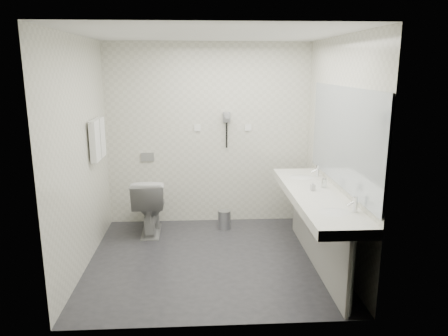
{
  "coord_description": "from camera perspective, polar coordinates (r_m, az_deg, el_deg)",
  "views": [
    {
      "loc": [
        -0.12,
        -4.56,
        2.18
      ],
      "look_at": [
        0.15,
        0.15,
        1.05
      ],
      "focal_mm": 34.24,
      "sensor_mm": 36.0,
      "label": 1
    }
  ],
  "objects": [
    {
      "name": "pedal_bin",
      "position": [
        5.9,
        0.05,
        -6.96
      ],
      "size": [
        0.19,
        0.19,
        0.25
      ],
      "primitive_type": "cylinder",
      "rotation": [
        0.0,
        0.0,
        -0.07
      ],
      "color": "#B2B5BA",
      "rests_on": "floor"
    },
    {
      "name": "wall_right",
      "position": [
        4.9,
        14.88,
        2.07
      ],
      "size": [
        0.0,
        2.6,
        2.6
      ],
      "primitive_type": "plane",
      "rotation": [
        1.57,
        0.0,
        -1.57
      ],
      "color": "silver",
      "rests_on": "floor"
    },
    {
      "name": "switch_plate_a",
      "position": [
        5.91,
        -3.56,
        5.36
      ],
      "size": [
        0.09,
        0.02,
        0.09
      ],
      "primitive_type": "cube",
      "color": "white",
      "rests_on": "wall_back"
    },
    {
      "name": "towel_near",
      "position": [
        5.19,
        -16.86,
        3.46
      ],
      "size": [
        0.07,
        0.24,
        0.48
      ],
      "primitive_type": "cube",
      "color": "white",
      "rests_on": "towel_rail"
    },
    {
      "name": "wall_back",
      "position": [
        5.94,
        -2.09,
        4.43
      ],
      "size": [
        2.8,
        0.0,
        2.8
      ],
      "primitive_type": "plane",
      "rotation": [
        1.57,
        0.0,
        0.0
      ],
      "color": "silver",
      "rests_on": "floor"
    },
    {
      "name": "basin_near",
      "position": [
        4.14,
        14.5,
        -5.93
      ],
      "size": [
        0.4,
        0.31,
        0.05
      ],
      "primitive_type": "ellipsoid",
      "color": "white",
      "rests_on": "vanity_counter"
    },
    {
      "name": "faucet_far",
      "position": [
        5.36,
        12.39,
        -0.39
      ],
      "size": [
        0.04,
        0.04,
        0.15
      ],
      "primitive_type": "cylinder",
      "color": "silver",
      "rests_on": "vanity_counter"
    },
    {
      "name": "ceiling",
      "position": [
        4.58,
        -1.85,
        17.47
      ],
      "size": [
        2.8,
        2.8,
        0.0
      ],
      "primitive_type": "plane",
      "rotation": [
        3.14,
        0.0,
        0.0
      ],
      "color": "white",
      "rests_on": "wall_back"
    },
    {
      "name": "toilet",
      "position": [
        5.78,
        -9.91,
        -4.9
      ],
      "size": [
        0.45,
        0.76,
        0.76
      ],
      "primitive_type": "imported",
      "rotation": [
        0.0,
        0.0,
        3.17
      ],
      "color": "white",
      "rests_on": "floor"
    },
    {
      "name": "glass_left",
      "position": [
        4.92,
        13.22,
        -1.99
      ],
      "size": [
        0.07,
        0.07,
        0.1
      ],
      "primitive_type": "cylinder",
      "rotation": [
        0.0,
        0.0,
        -0.37
      ],
      "color": "silver",
      "rests_on": "vanity_counter"
    },
    {
      "name": "dryer_barrel",
      "position": [
        5.81,
        0.39,
        7.03
      ],
      "size": [
        0.08,
        0.14,
        0.08
      ],
      "primitive_type": "cylinder",
      "rotation": [
        1.57,
        0.0,
        0.0
      ],
      "color": "gray",
      "rests_on": "dryer_cradle"
    },
    {
      "name": "towel_rail",
      "position": [
        5.29,
        -16.79,
        6.06
      ],
      "size": [
        0.02,
        0.62,
        0.02
      ],
      "primitive_type": "cylinder",
      "rotation": [
        1.57,
        0.0,
        0.0
      ],
      "color": "silver",
      "rests_on": "wall_left"
    },
    {
      "name": "basin_far",
      "position": [
        5.34,
        10.33,
        -1.36
      ],
      "size": [
        0.4,
        0.31,
        0.05
      ],
      "primitive_type": "ellipsoid",
      "color": "white",
      "rests_on": "vanity_counter"
    },
    {
      "name": "faucet_near",
      "position": [
        4.17,
        17.13,
        -4.64
      ],
      "size": [
        0.04,
        0.04,
        0.15
      ],
      "primitive_type": "cylinder",
      "color": "silver",
      "rests_on": "vanity_counter"
    },
    {
      "name": "mirror",
      "position": [
        4.67,
        15.6,
        3.98
      ],
      "size": [
        0.02,
        2.2,
        1.05
      ],
      "primitive_type": "cube",
      "color": "#B2BCC6",
      "rests_on": "wall_right"
    },
    {
      "name": "soap_bottle_a",
      "position": [
        4.77,
        11.77,
        -2.36
      ],
      "size": [
        0.06,
        0.06,
        0.11
      ],
      "primitive_type": "imported",
      "rotation": [
        0.0,
        0.0,
        0.2
      ],
      "color": "white",
      "rests_on": "vanity_counter"
    },
    {
      "name": "switch_plate_b",
      "position": [
        5.95,
        3.23,
        5.41
      ],
      "size": [
        0.09,
        0.02,
        0.09
      ],
      "primitive_type": "cube",
      "color": "white",
      "rests_on": "wall_back"
    },
    {
      "name": "vanity_counter",
      "position": [
        4.74,
        12.12,
        -3.76
      ],
      "size": [
        0.55,
        2.2,
        0.1
      ],
      "primitive_type": "cube",
      "color": "white",
      "rests_on": "floor"
    },
    {
      "name": "vanity_panel",
      "position": [
        4.89,
        12.16,
        -8.52
      ],
      "size": [
        0.03,
        2.15,
        0.75
      ],
      "primitive_type": "cube",
      "color": "#9C9A94",
      "rests_on": "floor"
    },
    {
      "name": "dryer_cradle",
      "position": [
        5.88,
        0.35,
        6.82
      ],
      "size": [
        0.1,
        0.04,
        0.14
      ],
      "primitive_type": "cube",
      "color": "gray",
      "rests_on": "wall_back"
    },
    {
      "name": "flush_plate",
      "position": [
        6.02,
        -10.18,
        1.45
      ],
      "size": [
        0.18,
        0.02,
        0.12
      ],
      "primitive_type": "cube",
      "color": "#B2B5BA",
      "rests_on": "wall_back"
    },
    {
      "name": "wall_left",
      "position": [
        4.83,
        -18.6,
        1.65
      ],
      "size": [
        0.0,
        2.6,
        2.6
      ],
      "primitive_type": "plane",
      "rotation": [
        1.57,
        0.0,
        1.57
      ],
      "color": "silver",
      "rests_on": "floor"
    },
    {
      "name": "vanity_post_far",
      "position": [
        5.84,
        9.78,
        -4.74
      ],
      "size": [
        0.06,
        0.06,
        0.75
      ],
      "primitive_type": "cylinder",
      "color": "silver",
      "rests_on": "floor"
    },
    {
      "name": "towel_far",
      "position": [
        5.46,
        -16.2,
        3.97
      ],
      "size": [
        0.07,
        0.24,
        0.48
      ],
      "primitive_type": "cube",
      "color": "white",
      "rests_on": "towel_rail"
    },
    {
      "name": "dryer_cord",
      "position": [
        5.9,
        0.35,
        4.39
      ],
      "size": [
        0.02,
        0.02,
        0.35
      ],
      "primitive_type": "cylinder",
      "color": "black",
      "rests_on": "dryer_cradle"
    },
    {
      "name": "vanity_post_near",
      "position": [
        4.0,
        16.6,
        -13.97
      ],
      "size": [
        0.06,
        0.06,
        0.75
      ],
      "primitive_type": "cylinder",
      "color": "silver",
      "rests_on": "floor"
    },
    {
      "name": "wall_front",
      "position": [
        3.39,
        -1.12,
        -2.42
      ],
      "size": [
        2.8,
        0.0,
        2.8
      ],
      "primitive_type": "plane",
      "rotation": [
        -1.57,
        0.0,
        0.0
      ],
      "color": "silver",
      "rests_on": "floor"
    },
    {
      "name": "floor",
      "position": [
        5.06,
        -1.64,
        -12.08
      ],
      "size": [
        2.8,
        2.8,
        0.0
      ],
      "primitive_type": "plane",
      "color": "#29292E",
      "rests_on": "ground"
    },
    {
      "name": "bin_lid",
      "position": [
        5.85,
        0.05,
        -5.77
      ],
      "size": [
        0.18,
        0.18,
        0.02
      ],
      "primitive_type": "cylinder",
      "color": "#B2B5BA",
      "rests_on": "pedal_bin"
    }
  ]
}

